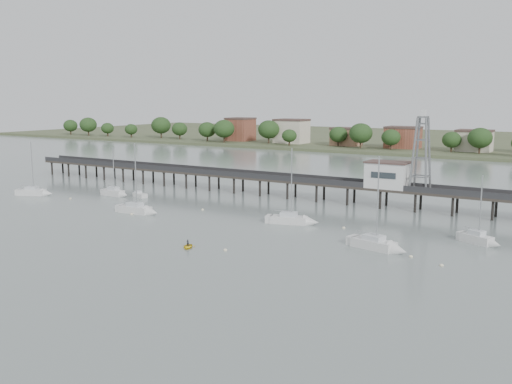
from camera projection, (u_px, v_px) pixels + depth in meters
ground_plane at (59, 261)px, 76.59m from camera, size 500.00×500.00×0.00m
pier at (278, 180)px, 126.43m from camera, size 150.00×5.00×5.50m
pier_building at (388, 175)px, 113.06m from camera, size 8.40×5.40×5.30m
lattice_tower at (421, 154)px, 108.98m from camera, size 3.20×3.20×15.50m
sailboat_a at (37, 193)px, 128.30m from camera, size 7.95×5.18×12.77m
sailboat_b at (117, 193)px, 127.45m from camera, size 6.85×2.03×11.44m
sailboat_d at (382, 246)px, 82.00m from camera, size 9.09×4.55×14.39m
sailboat_c at (296, 220)px, 99.18m from camera, size 8.82×4.68×13.97m
sailboat_e at (482, 240)px, 85.31m from camera, size 6.67×4.45×10.88m
sailboat_f at (141, 210)px, 108.05m from camera, size 8.67×2.95×14.09m
white_tender at (140, 195)px, 126.09m from camera, size 4.09×2.56×1.48m
yellow_dinghy at (188, 248)px, 83.49m from camera, size 1.94×1.38×2.67m
dinghy_occupant at (188, 248)px, 83.49m from camera, size 0.69×1.08×0.24m
mooring_buoys at (241, 227)px, 96.25m from camera, size 81.85×23.02×0.39m
far_shore at (459, 141)px, 277.71m from camera, size 500.00×170.00×10.40m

